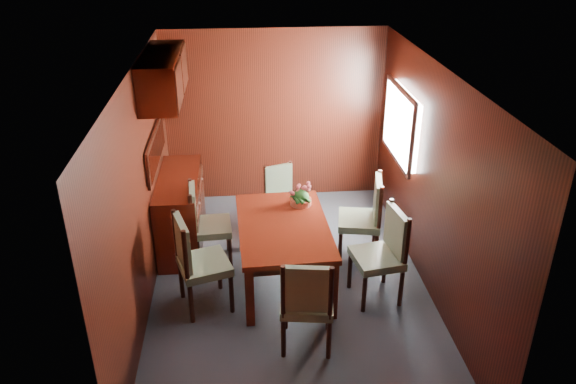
{
  "coord_description": "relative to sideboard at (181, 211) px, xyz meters",
  "views": [
    {
      "loc": [
        -0.48,
        -5.13,
        3.73
      ],
      "look_at": [
        0.0,
        0.21,
        1.05
      ],
      "focal_mm": 35.0,
      "sensor_mm": 36.0,
      "label": 1
    }
  ],
  "objects": [
    {
      "name": "ground",
      "position": [
        1.25,
        -1.0,
        -0.45
      ],
      "size": [
        4.5,
        4.5,
        0.0
      ],
      "primitive_type": "plane",
      "color": "#363F4A",
      "rests_on": "ground"
    },
    {
      "name": "room_shell",
      "position": [
        1.15,
        -0.67,
        1.18
      ],
      "size": [
        3.06,
        4.52,
        2.41
      ],
      "color": "black",
      "rests_on": "ground"
    },
    {
      "name": "sideboard",
      "position": [
        0.0,
        0.0,
        0.0
      ],
      "size": [
        0.48,
        1.4,
        0.9
      ],
      "primitive_type": "cube",
      "color": "#340D06",
      "rests_on": "ground"
    },
    {
      "name": "dining_table",
      "position": [
        1.19,
        -0.91,
        0.17
      ],
      "size": [
        1.02,
        1.57,
        0.72
      ],
      "rotation": [
        0.0,
        0.0,
        0.04
      ],
      "color": "#340D06",
      "rests_on": "ground"
    },
    {
      "name": "chair_left_near",
      "position": [
        0.27,
        -1.3,
        0.15
      ],
      "size": [
        0.62,
        0.63,
        1.07
      ],
      "rotation": [
        0.0,
        0.0,
        -1.27
      ],
      "color": "black",
      "rests_on": "ground"
    },
    {
      "name": "chair_left_far",
      "position": [
        0.31,
        -0.45,
        0.1
      ],
      "size": [
        0.48,
        0.5,
        1.0
      ],
      "rotation": [
        0.0,
        0.0,
        -1.5
      ],
      "color": "black",
      "rests_on": "ground"
    },
    {
      "name": "chair_right_near",
      "position": [
        2.22,
        -1.28,
        0.13
      ],
      "size": [
        0.55,
        0.56,
        1.05
      ],
      "rotation": [
        0.0,
        0.0,
        1.73
      ],
      "color": "black",
      "rests_on": "ground"
    },
    {
      "name": "chair_right_far",
      "position": [
        2.19,
        -0.51,
        0.13
      ],
      "size": [
        0.56,
        0.58,
        1.05
      ],
      "rotation": [
        0.0,
        0.0,
        1.38
      ],
      "color": "black",
      "rests_on": "ground"
    },
    {
      "name": "chair_head",
      "position": [
        1.31,
        -2.04,
        0.11
      ],
      "size": [
        0.54,
        0.52,
        1.02
      ],
      "rotation": [
        0.0,
        0.0,
        -0.14
      ],
      "color": "black",
      "rests_on": "ground"
    },
    {
      "name": "chair_foot",
      "position": [
        1.26,
        0.3,
        0.03
      ],
      "size": [
        0.52,
        0.5,
        0.86
      ],
      "rotation": [
        0.0,
        0.0,
        3.48
      ],
      "color": "black",
      "rests_on": "ground"
    },
    {
      "name": "flower_centerpiece",
      "position": [
        1.43,
        -0.47,
        0.4
      ],
      "size": [
        0.26,
        0.26,
        0.26
      ],
      "color": "#C2553B",
      "rests_on": "dining_table"
    }
  ]
}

